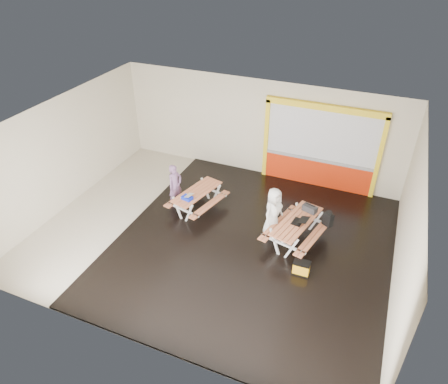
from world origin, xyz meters
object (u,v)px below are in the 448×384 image
at_px(laptop_left, 187,196).
at_px(dark_case, 282,234).
at_px(backpack, 328,219).
at_px(person_left, 175,186).
at_px(person_right, 273,212).
at_px(picnic_table_left, 197,196).
at_px(blue_pouch, 187,198).
at_px(picnic_table_right, 296,226).
at_px(toolbox, 310,209).
at_px(fluke_bag, 301,268).
at_px(laptop_right, 300,221).

xyz_separation_m(laptop_left, dark_case, (3.00, 0.14, -0.66)).
relative_size(backpack, dark_case, 1.21).
height_order(person_left, person_right, person_right).
xyz_separation_m(picnic_table_left, dark_case, (2.87, -0.28, -0.44)).
bearing_deg(blue_pouch, picnic_table_right, 2.63).
xyz_separation_m(person_left, laptop_left, (0.63, -0.41, 0.01)).
bearing_deg(picnic_table_right, blue_pouch, -177.37).
height_order(person_right, blue_pouch, person_right).
distance_m(person_left, laptop_left, 0.75).
bearing_deg(toolbox, picnic_table_right, -110.53).
relative_size(laptop_left, fluke_bag, 0.85).
height_order(toolbox, backpack, toolbox).
distance_m(laptop_left, backpack, 4.22).
bearing_deg(picnic_table_right, fluke_bag, -68.50).
bearing_deg(blue_pouch, backpack, 9.42).
height_order(dark_case, fluke_bag, fluke_bag).
distance_m(person_left, laptop_right, 4.13).
height_order(blue_pouch, toolbox, toolbox).
distance_m(person_right, fluke_bag, 1.87).
bearing_deg(blue_pouch, person_right, 5.67).
bearing_deg(fluke_bag, dark_case, 124.52).
relative_size(picnic_table_left, dark_case, 5.42).
relative_size(person_left, dark_case, 3.79).
relative_size(picnic_table_left, picnic_table_right, 0.92).
xyz_separation_m(person_right, toolbox, (0.94, 0.47, 0.06)).
bearing_deg(toolbox, laptop_right, -101.53).
relative_size(picnic_table_right, laptop_left, 5.91).
distance_m(laptop_left, dark_case, 3.08).
xyz_separation_m(person_left, person_right, (3.30, -0.23, 0.06)).
bearing_deg(person_left, fluke_bag, -90.85).
distance_m(laptop_right, fluke_bag, 1.35).
bearing_deg(blue_pouch, picnic_table_left, 79.99).
relative_size(picnic_table_right, person_left, 1.55).
bearing_deg(picnic_table_left, laptop_left, -107.74).
relative_size(laptop_right, fluke_bag, 1.06).
bearing_deg(picnic_table_right, toolbox, 69.47).
height_order(toolbox, fluke_bag, toolbox).
xyz_separation_m(picnic_table_left, person_left, (-0.76, -0.01, 0.20)).
distance_m(laptop_left, laptop_right, 3.49).
distance_m(person_left, backpack, 4.80).
distance_m(picnic_table_left, laptop_left, 0.50).
bearing_deg(person_right, person_left, 104.68).
relative_size(person_right, laptop_right, 3.18).
distance_m(person_right, blue_pouch, 2.64).
distance_m(person_left, dark_case, 3.70).
height_order(laptop_right, fluke_bag, laptop_right).
xyz_separation_m(blue_pouch, dark_case, (2.95, 0.22, -0.66)).
relative_size(picnic_table_right, dark_case, 5.87).
xyz_separation_m(blue_pouch, fluke_bag, (3.83, -1.05, -0.54)).
xyz_separation_m(person_right, laptop_right, (0.81, -0.17, 0.02)).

